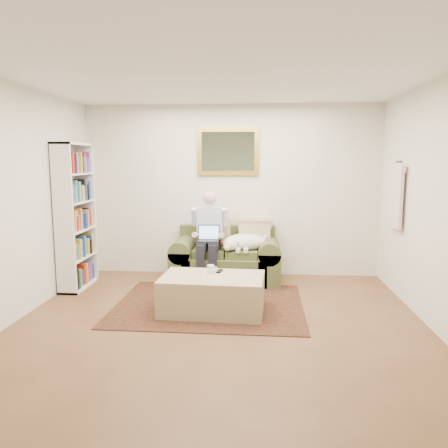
# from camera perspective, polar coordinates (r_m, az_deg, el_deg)

# --- Properties ---
(room_shell) EXTENTS (4.51, 5.00, 2.61)m
(room_shell) POSITION_cam_1_polar(r_m,az_deg,el_deg) (4.59, -0.69, 2.47)
(room_shell) COLOR brown
(room_shell) RESTS_ON ground
(rug) EXTENTS (2.30, 1.85, 0.01)m
(rug) POSITION_cam_1_polar(r_m,az_deg,el_deg) (5.48, -1.93, -10.46)
(rug) COLOR black
(rug) RESTS_ON room_shell
(sofa) EXTENTS (1.57, 0.80, 0.94)m
(sofa) POSITION_cam_1_polar(r_m,az_deg,el_deg) (6.45, 0.26, -5.08)
(sofa) COLOR #454524
(sofa) RESTS_ON room_shell
(seated_man) EXTENTS (0.52, 0.74, 1.32)m
(seated_man) POSITION_cam_1_polar(r_m,az_deg,el_deg) (6.25, -1.99, -1.87)
(seated_man) COLOR #8C99D8
(seated_man) RESTS_ON sofa
(laptop) EXTENTS (0.31, 0.24, 0.22)m
(laptop) POSITION_cam_1_polar(r_m,az_deg,el_deg) (6.19, -2.05, -1.67)
(laptop) COLOR black
(laptop) RESTS_ON seated_man
(sleeping_dog) EXTENTS (0.65, 0.41, 0.24)m
(sleeping_dog) POSITION_cam_1_polar(r_m,az_deg,el_deg) (6.29, 2.77, -2.36)
(sleeping_dog) COLOR white
(sleeping_dog) RESTS_ON sofa
(ottoman) EXTENTS (1.22, 0.82, 0.43)m
(ottoman) POSITION_cam_1_polar(r_m,az_deg,el_deg) (5.18, -1.51, -9.12)
(ottoman) COLOR tan
(ottoman) RESTS_ON room_shell
(coffee_mug) EXTENTS (0.08, 0.08, 0.10)m
(coffee_mug) POSITION_cam_1_polar(r_m,az_deg,el_deg) (5.24, -1.74, -5.91)
(coffee_mug) COLOR white
(coffee_mug) RESTS_ON ottoman
(tv_remote) EXTENTS (0.08, 0.16, 0.02)m
(tv_remote) POSITION_cam_1_polar(r_m,az_deg,el_deg) (5.30, -0.58, -6.17)
(tv_remote) COLOR black
(tv_remote) RESTS_ON ottoman
(bookshelf) EXTENTS (0.28, 0.80, 2.00)m
(bookshelf) POSITION_cam_1_polar(r_m,az_deg,el_deg) (6.36, -18.83, 0.95)
(bookshelf) COLOR white
(bookshelf) RESTS_ON room_shell
(wall_mirror) EXTENTS (0.94, 0.04, 0.72)m
(wall_mirror) POSITION_cam_1_polar(r_m,az_deg,el_deg) (6.68, 0.53, 9.46)
(wall_mirror) COLOR gold
(wall_mirror) RESTS_ON room_shell
(hanging_shirt) EXTENTS (0.06, 0.52, 0.90)m
(hanging_shirt) POSITION_cam_1_polar(r_m,az_deg,el_deg) (6.08, 21.53, 3.80)
(hanging_shirt) COLOR #F9CDCF
(hanging_shirt) RESTS_ON room_shell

